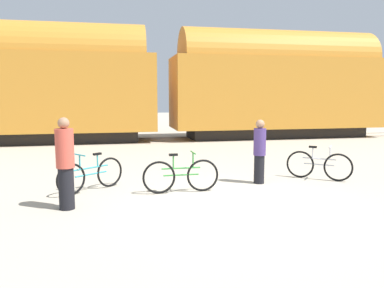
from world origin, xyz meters
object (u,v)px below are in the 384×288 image
object	(u,v)px
bicycle_teal	(91,175)
bicycle_silver	(319,165)
bicycle_green	(181,176)
person_in_red	(65,164)
person_in_purple	(260,151)
freight_train	(163,81)

from	to	relation	value
bicycle_teal	bicycle_silver	bearing A→B (deg)	0.28
bicycle_green	person_in_red	bearing A→B (deg)	-161.90
bicycle_silver	person_in_red	size ratio (longest dim) A/B	0.75
bicycle_teal	bicycle_green	size ratio (longest dim) A/B	0.81
bicycle_teal	person_in_purple	world-z (taller)	person_in_purple
freight_train	bicycle_teal	xyz separation A→B (m)	(-2.95, -9.74, -2.54)
freight_train	bicycle_silver	size ratio (longest dim) A/B	16.86
bicycle_teal	bicycle_green	distance (m)	2.12
bicycle_teal	bicycle_silver	xyz separation A→B (m)	(5.86, 0.03, 0.00)
bicycle_green	person_in_purple	world-z (taller)	person_in_purple
bicycle_teal	bicycle_green	xyz separation A→B (m)	(2.04, -0.57, 0.01)
person_in_red	freight_train	bearing A→B (deg)	-116.63
bicycle_green	bicycle_silver	size ratio (longest dim) A/B	1.30
bicycle_green	bicycle_silver	distance (m)	3.87
freight_train	person_in_red	size ratio (longest dim) A/B	12.71
freight_train	bicycle_teal	size ratio (longest dim) A/B	15.92
bicycle_green	bicycle_silver	xyz separation A→B (m)	(3.82, 0.60, -0.01)
bicycle_green	person_in_red	distance (m)	2.60
freight_train	bicycle_silver	distance (m)	10.45
bicycle_silver	person_in_red	xyz separation A→B (m)	(-6.25, -1.39, 0.52)
freight_train	person_in_red	distance (m)	11.77
bicycle_green	person_in_red	world-z (taller)	person_in_red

